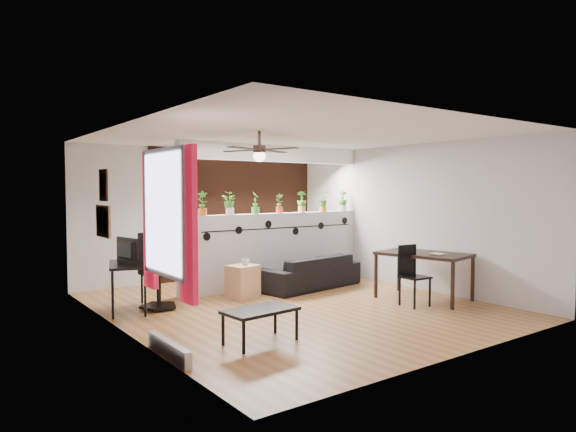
{
  "coord_description": "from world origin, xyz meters",
  "views": [
    {
      "loc": [
        -4.68,
        -6.31,
        1.8
      ],
      "look_at": [
        0.35,
        0.6,
        1.35
      ],
      "focal_mm": 32.0,
      "sensor_mm": 36.0,
      "label": 1
    }
  ],
  "objects_px": {
    "potted_plant_4": "(302,201)",
    "coffee_table": "(260,312)",
    "potted_plant_1": "(230,202)",
    "potted_plant_5": "(323,201)",
    "potted_plant_2": "(255,202)",
    "computer_desk": "(128,268)",
    "sofa": "(309,272)",
    "cube_shelf": "(243,282)",
    "office_chair": "(157,276)",
    "potted_plant_0": "(202,202)",
    "folding_chair": "(411,270)",
    "ceiling_fan": "(259,152)",
    "dining_table": "(424,258)",
    "potted_plant_3": "(279,202)",
    "potted_plant_6": "(343,200)",
    "cup": "(245,262)"
  },
  "relations": [
    {
      "from": "potted_plant_4",
      "to": "coffee_table",
      "type": "bearing_deg",
      "value": -134.49
    },
    {
      "from": "potted_plant_1",
      "to": "potted_plant_5",
      "type": "distance_m",
      "value": 2.11
    },
    {
      "from": "potted_plant_2",
      "to": "computer_desk",
      "type": "height_order",
      "value": "potted_plant_2"
    },
    {
      "from": "sofa",
      "to": "cube_shelf",
      "type": "distance_m",
      "value": 1.44
    },
    {
      "from": "coffee_table",
      "to": "office_chair",
      "type": "bearing_deg",
      "value": 97.54
    },
    {
      "from": "computer_desk",
      "to": "office_chair",
      "type": "height_order",
      "value": "office_chair"
    },
    {
      "from": "potted_plant_1",
      "to": "coffee_table",
      "type": "height_order",
      "value": "potted_plant_1"
    },
    {
      "from": "potted_plant_0",
      "to": "potted_plant_4",
      "type": "xyz_separation_m",
      "value": [
        2.11,
        -0.0,
        -0.01
      ]
    },
    {
      "from": "folding_chair",
      "to": "coffee_table",
      "type": "distance_m",
      "value": 2.97
    },
    {
      "from": "ceiling_fan",
      "to": "folding_chair",
      "type": "relative_size",
      "value": 1.28
    },
    {
      "from": "cube_shelf",
      "to": "dining_table",
      "type": "relative_size",
      "value": 0.35
    },
    {
      "from": "ceiling_fan",
      "to": "coffee_table",
      "type": "height_order",
      "value": "ceiling_fan"
    },
    {
      "from": "potted_plant_3",
      "to": "potted_plant_0",
      "type": "bearing_deg",
      "value": 180.0
    },
    {
      "from": "folding_chair",
      "to": "sofa",
      "type": "bearing_deg",
      "value": 101.66
    },
    {
      "from": "potted_plant_6",
      "to": "computer_desk",
      "type": "relative_size",
      "value": 0.38
    },
    {
      "from": "ceiling_fan",
      "to": "potted_plant_1",
      "type": "height_order",
      "value": "ceiling_fan"
    },
    {
      "from": "potted_plant_2",
      "to": "coffee_table",
      "type": "height_order",
      "value": "potted_plant_2"
    },
    {
      "from": "potted_plant_4",
      "to": "potted_plant_6",
      "type": "bearing_deg",
      "value": 0.0
    },
    {
      "from": "potted_plant_5",
      "to": "sofa",
      "type": "relative_size",
      "value": 0.21
    },
    {
      "from": "ceiling_fan",
      "to": "potted_plant_2",
      "type": "bearing_deg",
      "value": 59.19
    },
    {
      "from": "potted_plant_0",
      "to": "potted_plant_2",
      "type": "relative_size",
      "value": 1.05
    },
    {
      "from": "potted_plant_5",
      "to": "dining_table",
      "type": "xyz_separation_m",
      "value": [
        0.13,
        -2.41,
        -0.88
      ]
    },
    {
      "from": "computer_desk",
      "to": "ceiling_fan",
      "type": "bearing_deg",
      "value": -46.13
    },
    {
      "from": "potted_plant_0",
      "to": "cup",
      "type": "xyz_separation_m",
      "value": [
        0.47,
        -0.61,
        -0.97
      ]
    },
    {
      "from": "potted_plant_5",
      "to": "cup",
      "type": "bearing_deg",
      "value": -164.36
    },
    {
      "from": "potted_plant_5",
      "to": "coffee_table",
      "type": "height_order",
      "value": "potted_plant_5"
    },
    {
      "from": "potted_plant_5",
      "to": "sofa",
      "type": "height_order",
      "value": "potted_plant_5"
    },
    {
      "from": "sofa",
      "to": "potted_plant_6",
      "type": "bearing_deg",
      "value": -165.35
    },
    {
      "from": "potted_plant_3",
      "to": "folding_chair",
      "type": "xyz_separation_m",
      "value": [
        0.69,
        -2.56,
        -1.0
      ]
    },
    {
      "from": "cup",
      "to": "coffee_table",
      "type": "xyz_separation_m",
      "value": [
        -1.15,
        -2.23,
        -0.24
      ]
    },
    {
      "from": "sofa",
      "to": "potted_plant_0",
      "type": "bearing_deg",
      "value": -24.37
    },
    {
      "from": "ceiling_fan",
      "to": "folding_chair",
      "type": "xyz_separation_m",
      "value": [
        2.29,
        -0.76,
        -1.76
      ]
    },
    {
      "from": "potted_plant_0",
      "to": "cup",
      "type": "relative_size",
      "value": 3.2
    },
    {
      "from": "potted_plant_1",
      "to": "potted_plant_4",
      "type": "relative_size",
      "value": 0.99
    },
    {
      "from": "sofa",
      "to": "cup",
      "type": "relative_size",
      "value": 14.62
    },
    {
      "from": "potted_plant_2",
      "to": "potted_plant_5",
      "type": "relative_size",
      "value": 1.01
    },
    {
      "from": "ceiling_fan",
      "to": "folding_chair",
      "type": "height_order",
      "value": "ceiling_fan"
    },
    {
      "from": "computer_desk",
      "to": "potted_plant_5",
      "type": "bearing_deg",
      "value": 5.16
    },
    {
      "from": "potted_plant_2",
      "to": "coffee_table",
      "type": "distance_m",
      "value": 3.53
    },
    {
      "from": "potted_plant_2",
      "to": "sofa",
      "type": "bearing_deg",
      "value": -34.11
    },
    {
      "from": "potted_plant_1",
      "to": "sofa",
      "type": "height_order",
      "value": "potted_plant_1"
    },
    {
      "from": "potted_plant_5",
      "to": "cup",
      "type": "relative_size",
      "value": 3.02
    },
    {
      "from": "potted_plant_5",
      "to": "dining_table",
      "type": "distance_m",
      "value": 2.56
    },
    {
      "from": "potted_plant_2",
      "to": "potted_plant_4",
      "type": "height_order",
      "value": "potted_plant_4"
    },
    {
      "from": "potted_plant_2",
      "to": "cube_shelf",
      "type": "xyz_separation_m",
      "value": [
        -0.63,
        -0.61,
        -1.29
      ]
    },
    {
      "from": "potted_plant_5",
      "to": "dining_table",
      "type": "bearing_deg",
      "value": -87.02
    },
    {
      "from": "folding_chair",
      "to": "potted_plant_5",
      "type": "bearing_deg",
      "value": 81.96
    },
    {
      "from": "potted_plant_6",
      "to": "cup",
      "type": "bearing_deg",
      "value": -167.31
    },
    {
      "from": "potted_plant_4",
      "to": "coffee_table",
      "type": "height_order",
      "value": "potted_plant_4"
    },
    {
      "from": "potted_plant_1",
      "to": "cube_shelf",
      "type": "height_order",
      "value": "potted_plant_1"
    }
  ]
}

